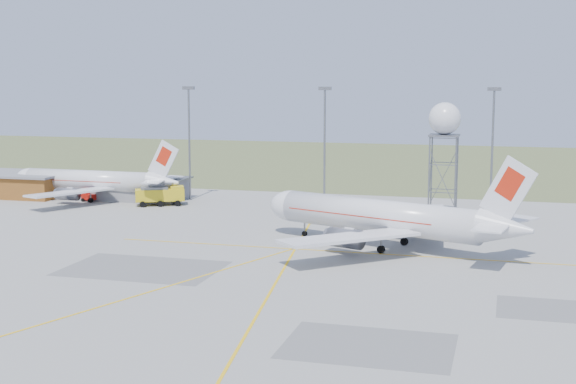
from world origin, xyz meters
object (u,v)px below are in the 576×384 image
(baggage_tug, at_px, (89,198))
(radar_tower, at_px, (444,154))
(fire_truck, at_px, (161,196))
(airliner_main, at_px, (383,217))
(airliner_far, at_px, (92,181))

(baggage_tug, bearing_deg, radar_tower, 10.93)
(fire_truck, xyz_separation_m, baggage_tug, (-14.45, 0.79, -0.90))
(airliner_main, distance_m, baggage_tug, 62.39)
(airliner_far, bearing_deg, radar_tower, -179.84)
(airliner_main, xyz_separation_m, fire_truck, (-42.48, 24.51, -2.39))
(fire_truck, bearing_deg, radar_tower, -26.07)
(airliner_main, relative_size, airliner_far, 1.12)
(airliner_main, xyz_separation_m, baggage_tug, (-56.93, 25.31, -3.29))
(airliner_far, xyz_separation_m, radar_tower, (62.77, -1.97, 6.77))
(airliner_main, xyz_separation_m, radar_tower, (5.62, 24.85, 6.23))
(airliner_main, xyz_separation_m, airliner_far, (-57.14, 26.82, -0.54))
(radar_tower, bearing_deg, airliner_main, -102.75)
(airliner_main, height_order, airliner_far, airliner_main)
(airliner_main, bearing_deg, radar_tower, -81.42)
(radar_tower, bearing_deg, fire_truck, -179.60)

